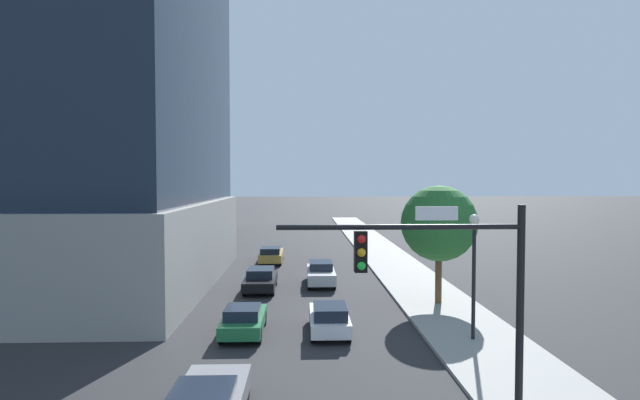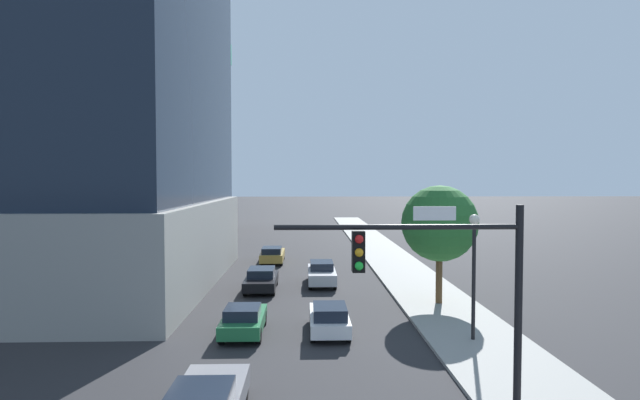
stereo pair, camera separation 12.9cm
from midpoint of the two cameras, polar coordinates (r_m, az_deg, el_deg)
name	(u,v)px [view 1 (the left image)]	position (r m, az deg, el deg)	size (l,w,h in m)	color
sidewalk	(425,292)	(31.73, 11.74, -10.21)	(4.40, 120.00, 0.15)	gray
construction_building	(169,120)	(70.25, -16.87, 8.74)	(23.82, 16.90, 35.78)	#9E9B93
traffic_light_pole	(445,277)	(13.42, 13.83, -8.55)	(6.44, 0.48, 6.13)	black
street_lamp	(474,257)	(22.20, 17.01, -6.20)	(0.44, 0.44, 5.32)	black
street_tree	(439,224)	(28.16, 13.30, -2.63)	(4.17, 4.17, 6.48)	brown
car_white	(329,318)	(23.09, 0.91, -13.33)	(1.74, 4.03, 1.39)	silver
car_silver	(321,273)	(33.44, -0.02, -8.32)	(1.79, 4.61, 1.50)	#B7B7BC
car_green	(244,320)	(23.18, -8.87, -13.35)	(1.79, 4.00, 1.35)	#1E6638
car_black	(261,279)	(31.91, -6.91, -8.96)	(1.90, 4.55, 1.39)	black
car_gold	(271,255)	(42.15, -5.68, -6.22)	(1.86, 4.64, 1.39)	#AD8938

